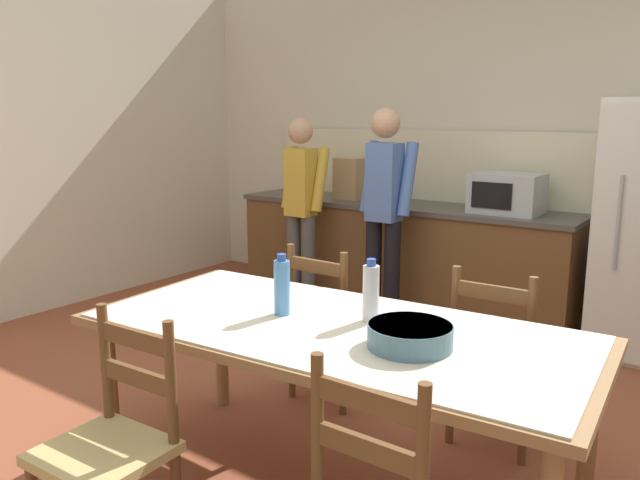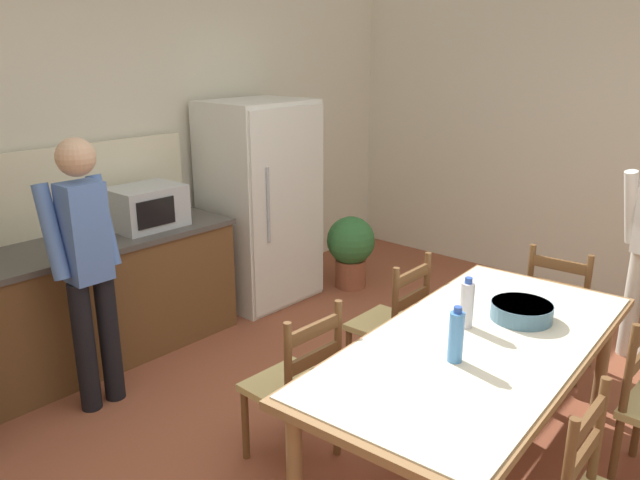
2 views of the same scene
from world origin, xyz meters
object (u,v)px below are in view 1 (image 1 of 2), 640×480
chair_side_near_left (112,446)px  person_at_counter (384,206)px  microwave (507,193)px  bottle_off_centre (371,293)px  dining_table (334,341)px  chair_side_far_left (331,325)px  person_at_sink (301,203)px  paper_bag (349,179)px  chair_side_far_right (498,358)px  bottle_near_centre (282,287)px  serving_bowl (410,334)px

chair_side_near_left → person_at_counter: 2.94m
microwave → bottle_off_centre: (0.26, -2.44, -0.15)m
bottle_off_centre → person_at_counter: (-1.02, 1.92, 0.05)m
microwave → dining_table: microwave is taller
microwave → chair_side_far_left: bearing=-101.2°
dining_table → person_at_sink: bearing=129.9°
dining_table → paper_bag: bearing=121.6°
bottle_off_centre → chair_side_near_left: 1.16m
chair_side_far_right → dining_table: bearing=60.7°
person_at_sink → person_at_counter: bearing=-91.4°
bottle_off_centre → chair_side_far_right: size_ratio=0.30×
microwave → person_at_counter: person_at_counter is taller
paper_bag → chair_side_near_left: size_ratio=0.40×
person_at_counter → microwave: bearing=-55.6°
microwave → person_at_sink: bearing=-162.3°
bottle_near_centre → chair_side_far_left: (-0.26, 0.76, -0.44)m
chair_side_far_left → person_at_counter: bearing=-71.3°
person_at_sink → chair_side_near_left: bearing=-155.6°
paper_bag → bottle_near_centre: 2.90m
serving_bowl → person_at_sink: bearing=134.8°
paper_bag → bottle_near_centre: size_ratio=1.33×
paper_bag → bottle_near_centre: bearing=-63.0°
serving_bowl → person_at_counter: person_at_counter is taller
dining_table → bottle_off_centre: (0.10, 0.13, 0.20)m
microwave → paper_bag: size_ratio=1.39×
serving_bowl → chair_side_far_left: chair_side_far_left is taller
serving_bowl → chair_side_near_left: 1.16m
bottle_near_centre → dining_table: bearing=3.5°
dining_table → bottle_off_centre: 0.25m
bottle_near_centre → chair_side_far_left: size_ratio=0.30×
dining_table → chair_side_far_left: size_ratio=2.39×
paper_bag → bottle_off_centre: paper_bag is taller
dining_table → chair_side_near_left: size_ratio=2.39×
dining_table → chair_side_far_right: (0.43, 0.80, -0.24)m
bottle_near_centre → bottle_off_centre: size_ratio=1.00×
bottle_near_centre → person_at_sink: bearing=125.1°
bottle_off_centre → person_at_counter: person_at_counter is taller
chair_side_near_left → dining_table: bearing=60.3°
chair_side_far_right → chair_side_far_left: bearing=2.1°
bottle_near_centre → person_at_counter: person_at_counter is taller
microwave → dining_table: 2.60m
microwave → person_at_counter: (-0.76, -0.52, -0.10)m
bottle_off_centre → person_at_sink: (-1.83, 1.94, 0.01)m
microwave → bottle_near_centre: (-0.10, -2.58, -0.15)m
bottle_near_centre → chair_side_near_left: bearing=-101.6°
dining_table → serving_bowl: size_ratio=6.79×
dining_table → chair_side_far_left: (-0.53, 0.75, -0.24)m
chair_side_far_right → serving_bowl: bearing=85.1°
chair_side_near_left → person_at_sink: bearing=112.5°
bottle_near_centre → paper_bag: bearing=117.0°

